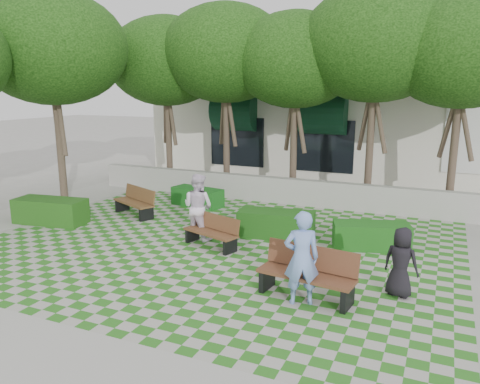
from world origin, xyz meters
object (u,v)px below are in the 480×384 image
at_px(hedge_west, 51,211).
at_px(person_blue, 301,258).
at_px(hedge_east, 371,236).
at_px(bench_mid, 212,232).
at_px(hedge_midright, 276,224).
at_px(hedge_midleft, 197,197).
at_px(bench_west, 135,202).
at_px(person_dark, 401,262).
at_px(bench_east, 307,274).
at_px(person_white, 198,207).

relative_size(hedge_west, person_blue, 1.18).
bearing_deg(hedge_east, bench_mid, -157.89).
distance_m(hedge_midright, hedge_west, 6.86).
bearing_deg(hedge_midleft, bench_west, -123.21).
distance_m(person_blue, person_dark, 2.03).
bearing_deg(hedge_east, person_blue, -101.21).
xyz_separation_m(bench_east, hedge_west, (-8.53, 1.81, -0.10)).
bearing_deg(hedge_east, hedge_midright, -178.27).
xyz_separation_m(bench_mid, hedge_midleft, (-2.42, 3.58, -0.08)).
bearing_deg(hedge_east, bench_west, 178.68).
bearing_deg(bench_west, person_blue, -6.57).
xyz_separation_m(hedge_midleft, person_dark, (7.13, -4.68, 0.39)).
height_order(hedge_east, person_blue, person_blue).
height_order(hedge_midright, hedge_midleft, hedge_midright).
distance_m(hedge_midleft, person_dark, 8.54).
bearing_deg(hedge_midright, hedge_west, -167.08).
xyz_separation_m(bench_mid, bench_west, (-3.65, 1.70, 0.04)).
height_order(hedge_east, hedge_midleft, hedge_east).
height_order(hedge_east, hedge_midright, hedge_midright).
relative_size(bench_mid, person_white, 0.92).
bearing_deg(hedge_west, bench_east, -12.01).
xyz_separation_m(hedge_west, person_white, (4.82, 0.50, 0.53)).
bearing_deg(hedge_midleft, person_blue, -46.74).
bearing_deg(person_blue, person_white, -59.79).
relative_size(bench_west, hedge_midright, 0.87).
bearing_deg(person_dark, hedge_west, 9.17).
xyz_separation_m(bench_mid, person_dark, (4.72, -1.10, 0.31)).
distance_m(person_blue, person_white, 4.52).
xyz_separation_m(hedge_midright, person_white, (-1.87, -1.03, 0.54)).
distance_m(hedge_midleft, hedge_west, 4.76).
relative_size(person_blue, person_white, 1.01).
bearing_deg(hedge_midright, person_white, -151.09).
height_order(bench_mid, hedge_midleft, bench_mid).
distance_m(bench_east, hedge_midright, 3.82).
xyz_separation_m(bench_mid, person_white, (-0.64, 0.42, 0.51)).
distance_m(bench_mid, hedge_midleft, 4.32).
xyz_separation_m(hedge_east, person_blue, (-0.74, -3.74, 0.58)).
bearing_deg(hedge_east, hedge_west, -170.10).
height_order(hedge_midright, person_blue, person_blue).
relative_size(bench_west, hedge_east, 0.95).
distance_m(hedge_midright, hedge_midleft, 4.22).
xyz_separation_m(bench_west, hedge_midright, (4.87, -0.25, -0.07)).
bearing_deg(hedge_midleft, bench_mid, -55.93).
bearing_deg(person_dark, hedge_midright, -21.32).
bearing_deg(bench_west, hedge_west, -111.71).
relative_size(hedge_midleft, person_white, 1.00).
bearing_deg(bench_east, hedge_east, 86.01).
relative_size(bench_east, bench_mid, 1.19).
xyz_separation_m(hedge_east, person_white, (-4.41, -1.11, 0.57)).
relative_size(hedge_midright, hedge_west, 0.96).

